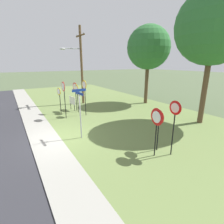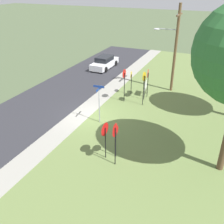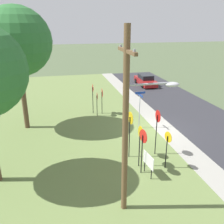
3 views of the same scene
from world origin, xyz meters
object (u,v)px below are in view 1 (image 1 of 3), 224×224
(utility_pole, at_px, (80,63))
(stop_sign_far_right, at_px, (59,95))
(notice_board, at_px, (72,101))
(yield_sign_near_right, at_px, (158,121))
(stop_sign_far_center, at_px, (64,92))
(oak_tree_left, at_px, (148,48))
(stop_sign_near_left, at_px, (77,92))
(stop_sign_near_right, at_px, (75,90))
(oak_tree_right, at_px, (214,27))
(stop_sign_far_left, at_px, (85,90))
(yield_sign_far_left, at_px, (156,121))
(street_name_post, at_px, (80,110))
(yield_sign_near_left, at_px, (174,116))

(utility_pole, bearing_deg, stop_sign_far_right, -49.43)
(notice_board, bearing_deg, yield_sign_near_right, -0.19)
(stop_sign_far_center, distance_m, oak_tree_left, 9.68)
(stop_sign_near_left, distance_m, stop_sign_far_center, 1.82)
(stop_sign_near_left, relative_size, notice_board, 1.95)
(stop_sign_near_right, distance_m, oak_tree_right, 11.21)
(stop_sign_far_center, distance_m, notice_board, 2.71)
(stop_sign_far_left, height_order, yield_sign_far_left, stop_sign_far_left)
(street_name_post, height_order, notice_board, street_name_post)
(stop_sign_far_center, distance_m, street_name_post, 4.10)
(stop_sign_near_left, height_order, stop_sign_far_right, stop_sign_near_left)
(yield_sign_near_right, xyz_separation_m, notice_board, (-9.45, -1.10, -0.71))
(stop_sign_near_right, relative_size, yield_sign_near_right, 1.21)
(yield_sign_near_right, distance_m, notice_board, 9.54)
(stop_sign_near_left, xyz_separation_m, yield_sign_near_left, (9.17, 1.20, 0.16))
(oak_tree_left, bearing_deg, stop_sign_near_left, -92.82)
(notice_board, bearing_deg, stop_sign_near_right, 32.28)
(stop_sign_far_center, distance_m, utility_pole, 5.53)
(yield_sign_near_right, relative_size, yield_sign_far_left, 0.90)
(stop_sign_far_right, xyz_separation_m, utility_pole, (-2.54, 2.97, 2.61))
(stop_sign_near_left, bearing_deg, yield_sign_far_left, 2.89)
(stop_sign_near_right, xyz_separation_m, yield_sign_far_left, (9.49, 0.35, -0.12))
(stop_sign_near_left, xyz_separation_m, street_name_post, (5.16, -1.72, -0.07))
(stop_sign_near_right, xyz_separation_m, stop_sign_far_right, (0.14, -1.47, -0.28))
(stop_sign_far_right, relative_size, notice_board, 1.76)
(stop_sign_near_left, xyz_separation_m, stop_sign_far_center, (1.09, -1.42, 0.30))
(stop_sign_far_right, distance_m, oak_tree_left, 9.85)
(utility_pole, distance_m, notice_board, 4.31)
(yield_sign_near_left, relative_size, notice_board, 2.11)
(stop_sign_near_left, bearing_deg, notice_board, -170.80)
(stop_sign_far_center, relative_size, yield_sign_far_left, 1.23)
(stop_sign_far_left, height_order, yield_sign_near_right, stop_sign_far_left)
(stop_sign_near_right, height_order, oak_tree_left, oak_tree_left)
(stop_sign_near_left, bearing_deg, oak_tree_right, 43.06)
(notice_board, bearing_deg, utility_pole, 133.49)
(stop_sign_near_right, distance_m, yield_sign_near_left, 9.89)
(stop_sign_far_left, relative_size, utility_pole, 0.38)
(utility_pole, bearing_deg, stop_sign_near_left, -27.51)
(yield_sign_near_right, bearing_deg, yield_sign_near_left, 26.38)
(yield_sign_far_left, xyz_separation_m, notice_board, (-9.79, -0.60, -0.89))
(stop_sign_near_left, bearing_deg, street_name_post, -18.43)
(street_name_post, distance_m, notice_board, 6.37)
(stop_sign_far_left, distance_m, yield_sign_near_right, 7.44)
(yield_sign_far_left, distance_m, oak_tree_left, 11.72)
(yield_sign_near_left, bearing_deg, oak_tree_left, 144.10)
(street_name_post, height_order, oak_tree_left, oak_tree_left)
(stop_sign_far_left, bearing_deg, stop_sign_near_right, -179.44)
(stop_sign_far_left, xyz_separation_m, utility_pole, (-4.17, 1.34, 2.07))
(stop_sign_near_right, relative_size, oak_tree_right, 0.29)
(yield_sign_near_left, bearing_deg, yield_sign_far_left, -114.24)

